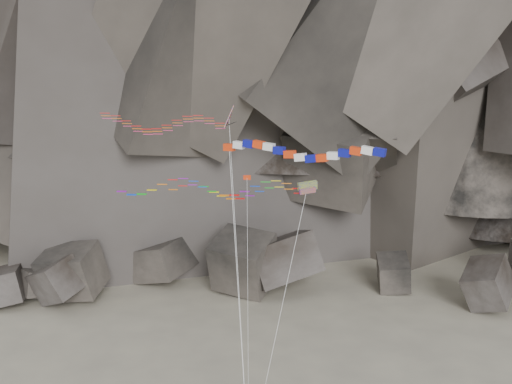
{
  "coord_description": "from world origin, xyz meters",
  "views": [
    {
      "loc": [
        -0.93,
        -41.49,
        27.79
      ],
      "look_at": [
        -2.24,
        6.0,
        18.24
      ],
      "focal_mm": 45.0,
      "sensor_mm": 36.0,
      "label": 1
    }
  ],
  "objects_px": {
    "delta_kite": "(158,122)",
    "banner_kite": "(300,153)",
    "parafoil_kite": "(206,187)",
    "pennant_kite": "(247,242)"
  },
  "relations": [
    {
      "from": "delta_kite",
      "to": "banner_kite",
      "type": "height_order",
      "value": "delta_kite"
    },
    {
      "from": "parafoil_kite",
      "to": "banner_kite",
      "type": "bearing_deg",
      "value": -62.51
    },
    {
      "from": "pennant_kite",
      "to": "banner_kite",
      "type": "bearing_deg",
      "value": -47.65
    },
    {
      "from": "banner_kite",
      "to": "parafoil_kite",
      "type": "xyz_separation_m",
      "value": [
        -6.5,
        7.03,
        -3.55
      ]
    },
    {
      "from": "parafoil_kite",
      "to": "pennant_kite",
      "type": "xyz_separation_m",
      "value": [
        3.13,
        -3.47,
        -3.15
      ]
    },
    {
      "from": "delta_kite",
      "to": "banner_kite",
      "type": "xyz_separation_m",
      "value": [
        9.49,
        -5.11,
        -1.38
      ]
    },
    {
      "from": "delta_kite",
      "to": "parafoil_kite",
      "type": "distance_m",
      "value": 6.08
    },
    {
      "from": "delta_kite",
      "to": "banner_kite",
      "type": "relative_size",
      "value": 1.1
    },
    {
      "from": "banner_kite",
      "to": "pennant_kite",
      "type": "bearing_deg",
      "value": 157.77
    },
    {
      "from": "pennant_kite",
      "to": "parafoil_kite",
      "type": "bearing_deg",
      "value": 130.92
    }
  ]
}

